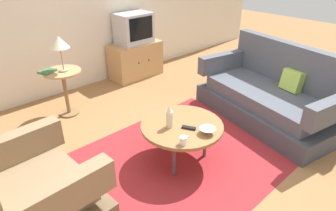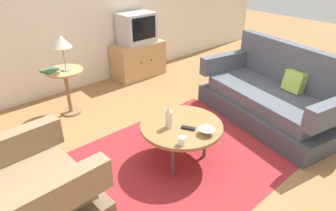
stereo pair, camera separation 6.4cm
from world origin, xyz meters
name	(u,v)px [view 1 (the left image)]	position (x,y,z in m)	size (l,w,h in m)	color
ground_plane	(188,156)	(0.00, 0.00, 0.00)	(16.00, 16.00, 0.00)	olive
back_wall	(64,2)	(0.00, 2.56, 1.35)	(9.00, 0.12, 2.70)	beige
area_rug	(181,159)	(-0.10, 0.01, 0.00)	(2.35, 1.87, 0.00)	maroon
armchair	(29,199)	(-1.60, 0.19, 0.31)	(0.92, 0.98, 0.89)	brown
couch	(271,97)	(1.41, -0.15, 0.31)	(1.25, 2.01, 0.96)	#3E424B
coffee_table	(182,127)	(-0.10, 0.01, 0.41)	(0.85, 0.85, 0.44)	olive
side_table	(64,84)	(-0.52, 1.78, 0.45)	(0.48, 0.48, 0.64)	tan
tv_stand	(136,60)	(1.01, 2.24, 0.30)	(0.90, 0.46, 0.60)	tan
television	(134,28)	(1.01, 2.25, 0.86)	(0.58, 0.41, 0.50)	#B7B7BC
table_lamp	(59,43)	(-0.51, 1.75, 1.00)	(0.24, 0.24, 0.46)	#9E937A
vase	(169,117)	(-0.22, 0.06, 0.56)	(0.07, 0.07, 0.24)	beige
mug	(184,140)	(-0.33, -0.24, 0.48)	(0.11, 0.07, 0.08)	white
bowl	(207,131)	(-0.03, -0.28, 0.47)	(0.16, 0.16, 0.06)	silver
tv_remote_dark	(189,128)	(-0.11, -0.09, 0.45)	(0.10, 0.15, 0.02)	black
book	(47,71)	(-0.68, 1.86, 0.65)	(0.23, 0.22, 0.03)	#3D663D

